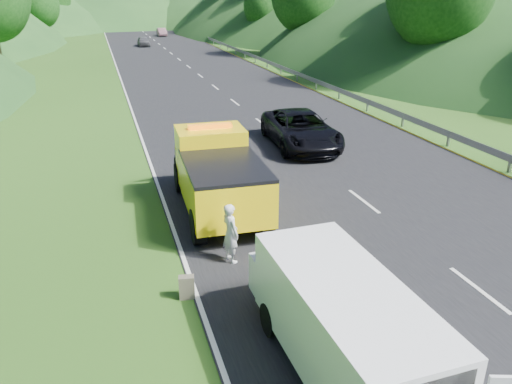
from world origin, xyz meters
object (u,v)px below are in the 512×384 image
object	(u,v)px
woman	(231,261)
passing_suv	(300,146)
suitcase	(187,287)
tow_truck	(217,173)
white_van	(341,321)
child	(293,295)

from	to	relation	value
woman	passing_suv	xyz separation A→B (m)	(6.03, 9.81, 0.00)
woman	suitcase	size ratio (longest dim) A/B	2.82
tow_truck	white_van	world-z (taller)	tow_truck
passing_suv	white_van	bearing A→B (deg)	-104.75
woman	child	size ratio (longest dim) A/B	1.63
white_van	woman	size ratio (longest dim) A/B	3.51
tow_truck	child	size ratio (longest dim) A/B	6.15
tow_truck	woman	xyz separation A→B (m)	(-0.47, -3.55, -1.34)
tow_truck	passing_suv	xyz separation A→B (m)	(5.56, 6.26, -1.34)
passing_suv	woman	bearing A→B (deg)	-117.14
white_van	suitcase	xyz separation A→B (m)	(-2.41, 3.42, -0.90)
suitcase	woman	bearing A→B (deg)	43.92
suitcase	child	bearing A→B (deg)	-14.33
white_van	woman	distance (m)	5.09
tow_truck	suitcase	size ratio (longest dim) A/B	10.62
child	white_van	bearing A→B (deg)	-58.24
child	suitcase	world-z (taller)	suitcase
child	passing_suv	xyz separation A→B (m)	(4.98, 11.89, 0.00)
white_van	suitcase	world-z (taller)	white_van
tow_truck	passing_suv	distance (m)	8.48
white_van	suitcase	bearing A→B (deg)	123.79
suitcase	passing_suv	size ratio (longest dim) A/B	0.10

